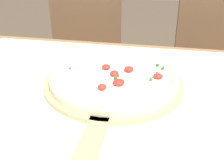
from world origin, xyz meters
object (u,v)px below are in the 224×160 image
chair_left (85,62)px  chair_right (212,72)px  pizza_peel (113,86)px  pizza (114,77)px

chair_left → chair_right: 0.67m
chair_left → pizza_peel: bearing=-73.2°
pizza_peel → chair_right: 0.82m
pizza_peel → chair_right: chair_right is taller
pizza → chair_right: 0.81m
pizza_peel → chair_left: chair_left is taller
chair_left → chair_right: (0.67, 0.00, 0.00)m
pizza → chair_left: (-0.28, 0.66, -0.26)m
pizza_peel → pizza: bearing=89.1°
pizza → chair_right: chair_right is taller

